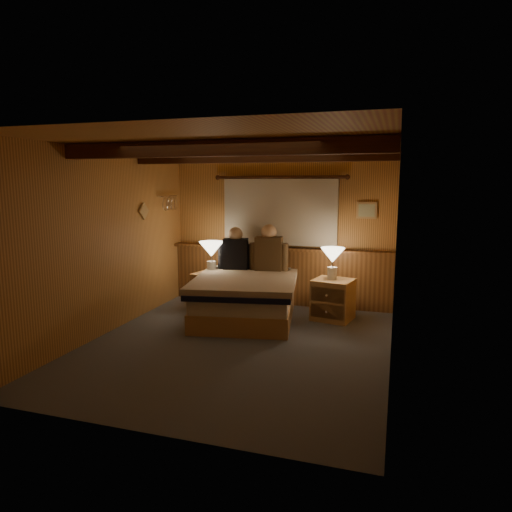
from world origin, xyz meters
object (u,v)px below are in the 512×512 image
at_px(nightstand_left, 211,290).
at_px(nightstand_right, 333,300).
at_px(lamp_left, 211,251).
at_px(lamp_right, 333,257).
at_px(bed, 246,297).
at_px(person_left, 236,252).
at_px(duffel_bag, 225,297).
at_px(person_right, 269,251).

bearing_deg(nightstand_left, nightstand_right, 10.05).
distance_m(nightstand_right, lamp_left, 2.02).
relative_size(nightstand_right, lamp_right, 1.37).
height_order(bed, lamp_right, lamp_right).
bearing_deg(bed, nightstand_right, 5.07).
xyz_separation_m(nightstand_right, lamp_right, (-0.03, 0.04, 0.62)).
xyz_separation_m(nightstand_right, person_left, (-1.57, 0.22, 0.60)).
height_order(lamp_right, duffel_bag, lamp_right).
relative_size(bed, nightstand_left, 3.45).
relative_size(bed, person_left, 2.96).
relative_size(lamp_right, person_right, 0.62).
bearing_deg(person_left, lamp_right, -19.88).
height_order(lamp_left, person_right, person_right).
bearing_deg(lamp_right, person_right, 166.93).
height_order(nightstand_left, lamp_left, lamp_left).
distance_m(nightstand_right, person_left, 1.69).
bearing_deg(person_right, duffel_bag, 177.62).
distance_m(bed, lamp_left, 1.01).
xyz_separation_m(bed, duffel_bag, (-0.54, 0.54, -0.17)).
relative_size(bed, lamp_left, 4.05).
height_order(nightstand_left, lamp_right, lamp_right).
xyz_separation_m(person_right, duffel_bag, (-0.71, -0.07, -0.76)).
bearing_deg(person_left, duffel_bag, 170.07).
relative_size(bed, lamp_right, 4.46).
bearing_deg(lamp_left, nightstand_left, -125.60).
bearing_deg(duffel_bag, nightstand_left, -130.27).
relative_size(lamp_left, person_right, 0.68).
bearing_deg(duffel_bag, nightstand_right, 4.42).
xyz_separation_m(nightstand_left, nightstand_right, (1.94, -0.07, 0.02)).
distance_m(person_right, duffel_bag, 1.04).
relative_size(person_left, person_right, 0.93).
bearing_deg(nightstand_right, person_right, 177.04).
height_order(nightstand_right, lamp_right, lamp_right).
distance_m(person_left, person_right, 0.53).
bearing_deg(person_right, lamp_right, -20.81).
height_order(lamp_right, person_left, person_left).
distance_m(lamp_left, person_left, 0.38).
bearing_deg(lamp_left, lamp_right, -1.28).
xyz_separation_m(lamp_left, person_right, (0.88, 0.19, 0.01)).
bearing_deg(lamp_left, duffel_bag, 36.64).
bearing_deg(duffel_bag, bed, -33.92).
distance_m(nightstand_right, lamp_right, 0.62).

